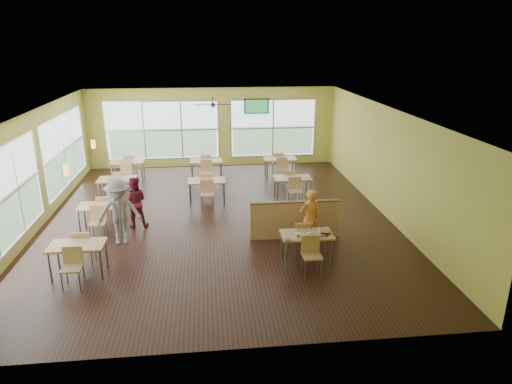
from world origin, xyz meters
The scene contains 20 objects.
room centered at (0.00, 0.00, 1.60)m, with size 12.00×12.04×3.20m.
window_bays centered at (-2.65, 3.08, 1.48)m, with size 9.24×10.24×2.38m.
main_table centered at (2.00, -3.00, 0.63)m, with size 1.22×1.52×0.87m.
half_wall_divider centered at (2.00, -1.55, 0.52)m, with size 2.40×0.14×1.04m.
dining_tables centered at (-1.05, 1.71, 0.63)m, with size 6.92×8.72×0.87m.
pendant_lights centered at (-3.20, 0.68, 2.45)m, with size 0.11×7.31×0.86m.
ceiling_fan centered at (0.00, 3.00, 2.95)m, with size 1.25×1.25×0.29m.
tv_backwall centered at (1.80, 5.90, 2.45)m, with size 1.00×0.07×0.60m.
man_plaid centered at (2.25, -2.16, 0.78)m, with size 0.57×0.37×1.55m, color orange.
patron_maroon centered at (-2.32, -0.29, 0.73)m, with size 0.71×0.55×1.45m, color maroon.
patron_grey centered at (-2.55, -1.38, 0.87)m, with size 1.12×0.64×1.73m, color slate.
cup_blue centered at (1.73, -3.25, 0.83)m, with size 0.11×0.11×0.38m.
cup_yellow centered at (1.97, -3.24, 0.82)m, with size 0.09×0.09×0.32m.
cup_red_near centered at (2.05, -3.19, 0.82)m, with size 0.09×0.09×0.33m.
cup_red_far centered at (2.29, -3.11, 0.81)m, with size 0.08×0.08×0.30m.
food_basket centered at (2.44, -3.01, 0.78)m, with size 0.25×0.25×0.06m.
ketchup_cup centered at (2.42, -3.20, 0.76)m, with size 0.05×0.05×0.02m, color #9B0200.
wrapper_left centered at (1.48, -3.30, 0.77)m, with size 0.16×0.15×0.04m, color #987249.
wrapper_mid centered at (2.06, -2.96, 0.77)m, with size 0.19×0.17×0.05m, color #987249.
wrapper_right centered at (2.33, -3.19, 0.77)m, with size 0.12×0.11×0.03m, color #987249.
Camera 1 is at (-0.26, -12.56, 5.10)m, focal length 32.00 mm.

